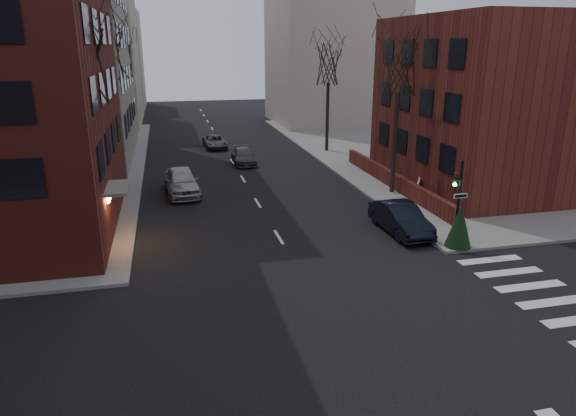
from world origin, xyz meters
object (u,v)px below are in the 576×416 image
object	(u,v)px
tree_left_a	(77,62)
streetlamp_near	(115,128)
tree_right_a	(400,65)
evergreen_shrub	(459,226)
tree_left_c	(120,58)
parked_sedan	(400,218)
traffic_signal	(457,207)
streetlamp_far	(132,98)
tree_left_b	(104,49)
car_lane_gray	(243,156)
tree_right_b	(329,65)
sandwich_board	(420,185)
car_lane_far	(215,142)
car_lane_silver	(181,181)

from	to	relation	value
tree_left_a	streetlamp_near	distance (m)	9.07
tree_right_a	evergreen_shrub	distance (m)	11.76
tree_left_c	parked_sedan	xyz separation A→B (m)	(15.00, -28.77, -7.27)
traffic_signal	evergreen_shrub	distance (m)	0.89
evergreen_shrub	streetlamp_far	bearing A→B (deg)	115.62
parked_sedan	tree_right_a	bearing A→B (deg)	67.13
tree_left_b	tree_left_c	world-z (taller)	tree_left_b
traffic_signal	tree_right_a	xyz separation A→B (m)	(0.86, 9.01, 6.12)
streetlamp_near	car_lane_gray	xyz separation A→B (m)	(9.00, 6.96, -3.62)
tree_left_b	tree_right_b	bearing A→B (deg)	18.82
sandwich_board	evergreen_shrub	xyz separation A→B (m)	(-2.64, -8.91, 0.52)
streetlamp_near	parked_sedan	size ratio (longest dim) A/B	1.36
tree_right_a	car_lane_gray	xyz separation A→B (m)	(-8.00, 10.96, -7.41)
parked_sedan	evergreen_shrub	xyz separation A→B (m)	(1.66, -2.73, 0.41)
tree_left_a	car_lane_far	distance (m)	24.89
tree_right_a	car_lane_gray	world-z (taller)	tree_right_a
traffic_signal	tree_left_c	xyz separation A→B (m)	(-16.74, 31.01, 6.12)
evergreen_shrub	tree_right_b	bearing A→B (deg)	87.71
streetlamp_near	car_lane_silver	size ratio (longest dim) A/B	1.24
tree_left_c	traffic_signal	bearing A→B (deg)	-61.64
tree_right_a	evergreen_shrub	xyz separation A→B (m)	(-0.94, -9.50, -6.86)
streetlamp_near	car_lane_gray	size ratio (longest dim) A/B	1.48
tree_left_c	tree_right_b	xyz separation A→B (m)	(17.60, -8.00, -0.44)
streetlamp_near	evergreen_shrub	distance (m)	21.20
car_lane_gray	parked_sedan	bearing A→B (deg)	-72.25
tree_left_b	parked_sedan	xyz separation A→B (m)	(15.00, -14.77, -8.15)
tree_left_b	evergreen_shrub	size ratio (longest dim) A/B	5.30
tree_left_a	tree_right_a	distance (m)	18.05
tree_right_a	streetlamp_far	xyz separation A→B (m)	(-17.00, 24.00, -3.79)
car_lane_gray	sandwich_board	distance (m)	15.09
tree_right_b	car_lane_far	distance (m)	12.61
tree_left_b	car_lane_silver	bearing A→B (deg)	-48.85
traffic_signal	tree_right_b	xyz separation A→B (m)	(0.86, 23.01, 5.68)
evergreen_shrub	streetlamp_near	bearing A→B (deg)	139.95
tree_left_a	sandwich_board	xyz separation A→B (m)	(19.30, 3.41, -7.82)
parked_sedan	streetlamp_near	bearing A→B (deg)	141.33
tree_left_a	traffic_signal	bearing A→B (deg)	-16.65
streetlamp_near	sandwich_board	distance (m)	19.59
streetlamp_near	streetlamp_far	xyz separation A→B (m)	(0.00, 20.00, 0.00)
streetlamp_near	tree_right_b	bearing A→B (deg)	30.47
tree_left_a	streetlamp_far	size ratio (longest dim) A/B	1.63
streetlamp_near	car_lane_gray	world-z (taller)	streetlamp_near
tree_left_a	tree_right_b	distance (m)	25.19
car_lane_silver	streetlamp_near	bearing A→B (deg)	160.61
traffic_signal	streetlamp_far	distance (m)	36.81
tree_left_b	car_lane_gray	distance (m)	13.03
tree_right_a	tree_right_b	distance (m)	14.01
sandwich_board	car_lane_silver	bearing A→B (deg)	-173.52
tree_left_a	streetlamp_far	distance (m)	28.32
tree_left_c	evergreen_shrub	size ratio (longest dim) A/B	4.77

